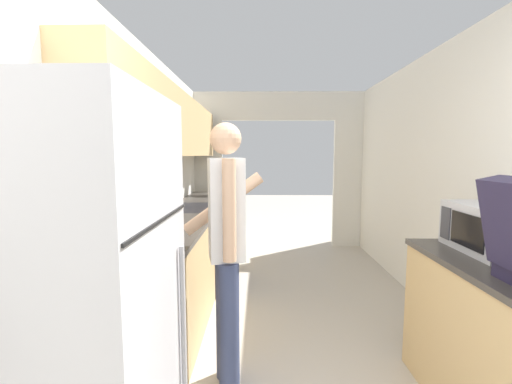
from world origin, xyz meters
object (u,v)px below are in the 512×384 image
Objects in this scene: range_oven at (194,246)px; microwave at (495,229)px; refrigerator at (79,314)px; person at (227,248)px.

microwave is at bearing -39.05° from range_oven.
range_oven is at bearing 140.95° from microwave.
refrigerator reaches higher than microwave.
refrigerator is 0.95m from person.
refrigerator is at bearing -160.69° from microwave.
microwave is (2.18, -1.77, 0.59)m from range_oven.
refrigerator is 2.56m from range_oven.
person is at bearing 57.21° from refrigerator.
person is 3.17× the size of microwave.
refrigerator reaches higher than person.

